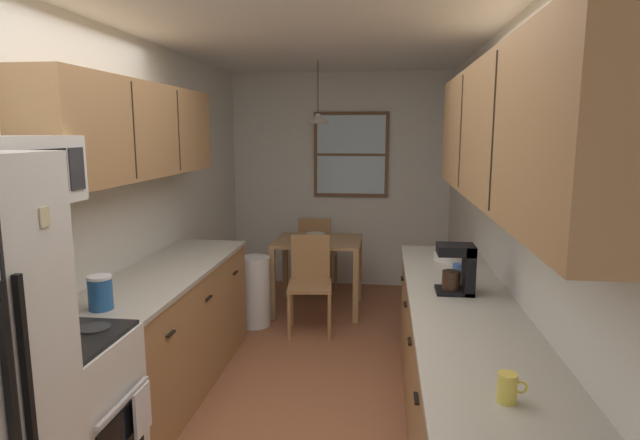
# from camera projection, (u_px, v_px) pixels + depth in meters

# --- Properties ---
(ground_plane) EXTENTS (12.00, 12.00, 0.00)m
(ground_plane) POSITION_uv_depth(u_px,v_px,m) (310.00, 380.00, 4.00)
(ground_plane) COLOR #995B3D
(wall_left) EXTENTS (0.10, 9.00, 2.55)m
(wall_left) POSITION_uv_depth(u_px,v_px,m) (131.00, 211.00, 3.95)
(wall_left) COLOR silver
(wall_left) RESTS_ON ground
(wall_right) EXTENTS (0.10, 9.00, 2.55)m
(wall_right) POSITION_uv_depth(u_px,v_px,m) (504.00, 218.00, 3.62)
(wall_right) COLOR silver
(wall_right) RESTS_ON ground
(wall_back) EXTENTS (4.40, 0.10, 2.55)m
(wall_back) POSITION_uv_depth(u_px,v_px,m) (340.00, 181.00, 6.38)
(wall_back) COLOR silver
(wall_back) RESTS_ON ground
(ceiling_slab) EXTENTS (4.40, 9.00, 0.08)m
(ceiling_slab) POSITION_uv_depth(u_px,v_px,m) (309.00, 23.00, 3.57)
(ceiling_slab) COLOR white
(stove_range) EXTENTS (0.66, 0.59, 1.10)m
(stove_range) POSITION_uv_depth(u_px,v_px,m) (58.00, 427.00, 2.51)
(stove_range) COLOR white
(stove_range) RESTS_ON ground
(microwave_over_range) EXTENTS (0.39, 0.57, 0.31)m
(microwave_over_range) POSITION_uv_depth(u_px,v_px,m) (11.00, 171.00, 2.32)
(microwave_over_range) COLOR white
(counter_left) EXTENTS (0.64, 2.05, 0.90)m
(counter_left) POSITION_uv_depth(u_px,v_px,m) (169.00, 329.00, 3.81)
(counter_left) COLOR #A87A4C
(counter_left) RESTS_ON ground
(upper_cabinets_left) EXTENTS (0.33, 2.13, 0.63)m
(upper_cabinets_left) POSITION_uv_depth(u_px,v_px,m) (135.00, 131.00, 3.54)
(upper_cabinets_left) COLOR #A87A4C
(counter_right) EXTENTS (0.64, 3.25, 0.90)m
(counter_right) POSITION_uv_depth(u_px,v_px,m) (464.00, 386.00, 2.96)
(counter_right) COLOR #A87A4C
(counter_right) RESTS_ON ground
(upper_cabinets_right) EXTENTS (0.33, 2.93, 0.72)m
(upper_cabinets_right) POSITION_uv_depth(u_px,v_px,m) (507.00, 132.00, 2.66)
(upper_cabinets_right) COLOR #A87A4C
(dining_table) EXTENTS (0.89, 0.74, 0.76)m
(dining_table) POSITION_uv_depth(u_px,v_px,m) (318.00, 252.00, 5.48)
(dining_table) COLOR #A87F51
(dining_table) RESTS_ON ground
(dining_chair_near) EXTENTS (0.44, 0.44, 0.90)m
(dining_chair_near) POSITION_uv_depth(u_px,v_px,m) (310.00, 279.00, 4.93)
(dining_chair_near) COLOR #A87A4C
(dining_chair_near) RESTS_ON ground
(dining_chair_far) EXTENTS (0.43, 0.43, 0.90)m
(dining_chair_far) POSITION_uv_depth(u_px,v_px,m) (317.00, 251.00, 6.08)
(dining_chair_far) COLOR #A87A4C
(dining_chair_far) RESTS_ON ground
(pendant_light) EXTENTS (0.24, 0.24, 0.61)m
(pendant_light) POSITION_uv_depth(u_px,v_px,m) (318.00, 118.00, 5.25)
(pendant_light) COLOR black
(back_window) EXTENTS (0.88, 0.05, 1.00)m
(back_window) POSITION_uv_depth(u_px,v_px,m) (351.00, 155.00, 6.24)
(back_window) COLOR brown
(trash_bin) EXTENTS (0.31, 0.31, 0.68)m
(trash_bin) POSITION_uv_depth(u_px,v_px,m) (254.00, 291.00, 5.09)
(trash_bin) COLOR white
(trash_bin) RESTS_ON ground
(storage_canister) EXTENTS (0.13, 0.13, 0.19)m
(storage_canister) POSITION_uv_depth(u_px,v_px,m) (100.00, 293.00, 2.87)
(storage_canister) COLOR #265999
(storage_canister) RESTS_ON counter_left
(dish_towel) EXTENTS (0.02, 0.16, 0.24)m
(dish_towel) POSITION_uv_depth(u_px,v_px,m) (142.00, 410.00, 2.61)
(dish_towel) COLOR white
(coffee_maker) EXTENTS (0.22, 0.18, 0.30)m
(coffee_maker) POSITION_uv_depth(u_px,v_px,m) (460.00, 268.00, 3.16)
(coffee_maker) COLOR black
(coffee_maker) RESTS_ON counter_right
(mug_by_coffeemaker) EXTENTS (0.12, 0.08, 0.09)m
(mug_by_coffeemaker) POSITION_uv_depth(u_px,v_px,m) (459.00, 270.00, 3.54)
(mug_by_coffeemaker) COLOR #335999
(mug_by_coffeemaker) RESTS_ON counter_right
(mug_spare) EXTENTS (0.11, 0.07, 0.11)m
(mug_spare) POSITION_uv_depth(u_px,v_px,m) (508.00, 388.00, 1.89)
(mug_spare) COLOR #E5CC4C
(mug_spare) RESTS_ON counter_right
(fruit_bowl) EXTENTS (0.23, 0.23, 0.09)m
(fruit_bowl) POSITION_uv_depth(u_px,v_px,m) (449.00, 255.00, 3.99)
(fruit_bowl) COLOR silver
(fruit_bowl) RESTS_ON counter_right
(table_serving_bowl) EXTENTS (0.20, 0.20, 0.06)m
(table_serving_bowl) POSITION_uv_depth(u_px,v_px,m) (315.00, 236.00, 5.49)
(table_serving_bowl) COLOR silver
(table_serving_bowl) RESTS_ON dining_table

